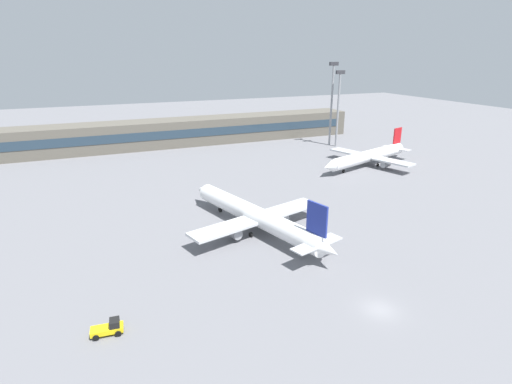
{
  "coord_description": "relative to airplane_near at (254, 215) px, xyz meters",
  "views": [
    {
      "loc": [
        -31.1,
        -33.44,
        30.61
      ],
      "look_at": [
        -0.1,
        40.0,
        3.0
      ],
      "focal_mm": 28.08,
      "sensor_mm": 36.0,
      "label": 1
    }
  ],
  "objects": [
    {
      "name": "baggage_tug_yellow",
      "position": [
        -26.47,
        -20.12,
        -2.16
      ],
      "size": [
        3.72,
        2.09,
        1.75
      ],
      "color": "yellow",
      "rests_on": "ground_plane"
    },
    {
      "name": "airplane_mid",
      "position": [
        46.95,
        28.12,
        -0.1
      ],
      "size": [
        36.86,
        26.27,
        9.35
      ],
      "color": "white",
      "rests_on": "ground_plane"
    },
    {
      "name": "floodlight_tower_east",
      "position": [
        52.43,
        56.54,
        13.13
      ],
      "size": [
        3.2,
        0.8,
        28.05
      ],
      "color": "gray",
      "rests_on": "ground_plane"
    },
    {
      "name": "floodlight_tower_west",
      "position": [
        53.3,
        53.72,
        11.79
      ],
      "size": [
        3.2,
        0.8,
        25.45
      ],
      "color": "gray",
      "rests_on": "ground_plane"
    },
    {
      "name": "terminal_building",
      "position": [
        5.31,
        77.39,
        1.55
      ],
      "size": [
        126.86,
        12.13,
        9.0
      ],
      "color": "#5B564C",
      "rests_on": "ground_plane"
    },
    {
      "name": "ground_plane",
      "position": [
        5.31,
        11.45,
        -2.95
      ],
      "size": [
        400.0,
        400.0,
        0.0
      ],
      "primitive_type": "plane",
      "color": "slate"
    },
    {
      "name": "airplane_near",
      "position": [
        0.0,
        0.0,
        0.0
      ],
      "size": [
        27.31,
        38.41,
        9.68
      ],
      "color": "white",
      "rests_on": "ground_plane"
    }
  ]
}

